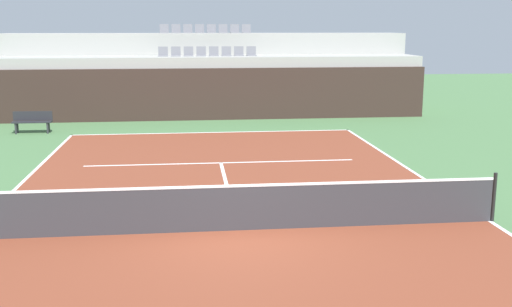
{
  "coord_description": "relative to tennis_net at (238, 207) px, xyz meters",
  "views": [
    {
      "loc": [
        -0.98,
        -12.05,
        4.14
      ],
      "look_at": [
        0.59,
        2.0,
        1.2
      ],
      "focal_mm": 43.19,
      "sensor_mm": 36.0,
      "label": 1
    }
  ],
  "objects": [
    {
      "name": "centre_service_line",
      "position": [
        0.0,
        3.2,
        -0.5
      ],
      "size": [
        0.1,
        6.4,
        0.0
      ],
      "primitive_type": "cube",
      "color": "white",
      "rests_on": "court_surface"
    },
    {
      "name": "seating_row_lower",
      "position": [
        0.0,
        16.86,
        2.38
      ],
      "size": [
        4.53,
        0.44,
        0.44
      ],
      "color": "slate",
      "rests_on": "stands_tier_lower"
    },
    {
      "name": "baseline_far",
      "position": [
        0.0,
        11.95,
        -0.5
      ],
      "size": [
        11.0,
        0.1,
        0.0
      ],
      "primitive_type": "cube",
      "color": "white",
      "rests_on": "court_surface"
    },
    {
      "name": "court_surface",
      "position": [
        0.0,
        0.0,
        -0.5
      ],
      "size": [
        11.0,
        24.0,
        0.01
      ],
      "primitive_type": "cube",
      "color": "brown",
      "rests_on": "ground_plane"
    },
    {
      "name": "back_wall",
      "position": [
        0.0,
        15.42,
        0.64
      ],
      "size": [
        19.72,
        0.3,
        2.3
      ],
      "primitive_type": "cube",
      "color": "#33231E",
      "rests_on": "ground_plane"
    },
    {
      "name": "seating_row_upper",
      "position": [
        0.0,
        19.26,
        3.4
      ],
      "size": [
        4.53,
        0.44,
        0.44
      ],
      "color": "slate",
      "rests_on": "stands_tier_upper"
    },
    {
      "name": "stands_tier_lower",
      "position": [
        0.0,
        16.77,
        0.88
      ],
      "size": [
        19.72,
        2.4,
        2.77
      ],
      "primitive_type": "cube",
      "color": "#9E9E99",
      "rests_on": "ground_plane"
    },
    {
      "name": "ground_plane",
      "position": [
        0.0,
        0.0,
        -0.51
      ],
      "size": [
        80.0,
        80.0,
        0.0
      ],
      "primitive_type": "plane",
      "color": "#477042"
    },
    {
      "name": "tennis_net",
      "position": [
        0.0,
        0.0,
        0.0
      ],
      "size": [
        11.08,
        0.08,
        1.07
      ],
      "color": "black",
      "rests_on": "court_surface"
    },
    {
      "name": "service_line_far",
      "position": [
        0.0,
        6.4,
        -0.5
      ],
      "size": [
        8.26,
        0.1,
        0.0
      ],
      "primitive_type": "cube",
      "color": "white",
      "rests_on": "court_surface"
    },
    {
      "name": "player_bench",
      "position": [
        -7.05,
        12.67,
        -0.0
      ],
      "size": [
        1.5,
        0.4,
        0.85
      ],
      "color": "#232328",
      "rests_on": "ground_plane"
    },
    {
      "name": "stands_tier_upper",
      "position": [
        0.0,
        19.17,
        1.38
      ],
      "size": [
        19.72,
        2.4,
        3.78
      ],
      "primitive_type": "cube",
      "color": "#9E9E99",
      "rests_on": "ground_plane"
    },
    {
      "name": "sideline_right",
      "position": [
        5.45,
        0.0,
        -0.5
      ],
      "size": [
        0.1,
        24.0,
        0.0
      ],
      "primitive_type": "cube",
      "color": "white",
      "rests_on": "court_surface"
    }
  ]
}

